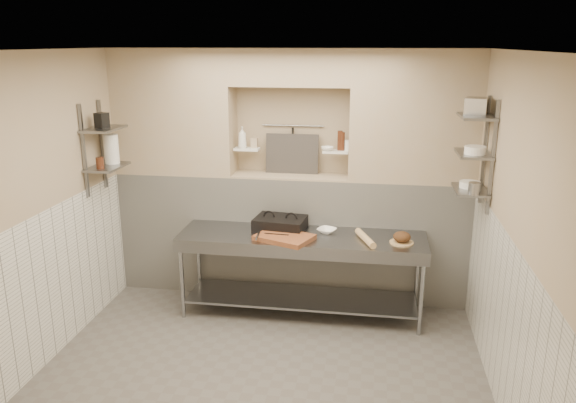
% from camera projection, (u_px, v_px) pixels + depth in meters
% --- Properties ---
extents(floor, '(4.00, 3.90, 0.10)m').
position_uv_depth(floor, '(262.00, 377.00, 5.05)').
color(floor, '#55504B').
rests_on(floor, ground).
extents(ceiling, '(4.00, 3.90, 0.10)m').
position_uv_depth(ceiling, '(257.00, 43.00, 4.26)').
color(ceiling, silver).
rests_on(ceiling, ground).
extents(wall_left, '(0.10, 3.90, 2.80)m').
position_uv_depth(wall_left, '(32.00, 213.00, 4.96)').
color(wall_left, tan).
rests_on(wall_left, ground).
extents(wall_right, '(0.10, 3.90, 2.80)m').
position_uv_depth(wall_right, '(518.00, 237.00, 4.35)').
color(wall_right, tan).
rests_on(wall_right, ground).
extents(wall_back, '(4.00, 0.10, 2.80)m').
position_uv_depth(wall_back, '(294.00, 172.00, 6.56)').
color(wall_back, tan).
rests_on(wall_back, ground).
extents(wall_front, '(4.00, 0.10, 2.80)m').
position_uv_depth(wall_front, '(177.00, 351.00, 2.76)').
color(wall_front, tan).
rests_on(wall_front, ground).
extents(backwall_lower, '(4.00, 0.40, 1.40)m').
position_uv_depth(backwall_lower, '(291.00, 235.00, 6.51)').
color(backwall_lower, silver).
rests_on(backwall_lower, floor).
extents(alcove_sill, '(1.30, 0.40, 0.02)m').
position_uv_depth(alcove_sill, '(291.00, 176.00, 6.32)').
color(alcove_sill, tan).
rests_on(alcove_sill, backwall_lower).
extents(backwall_pillar_left, '(1.35, 0.40, 1.40)m').
position_uv_depth(backwall_pillar_left, '(175.00, 112.00, 6.32)').
color(backwall_pillar_left, tan).
rests_on(backwall_pillar_left, backwall_lower).
extents(backwall_pillar_right, '(1.35, 0.40, 1.40)m').
position_uv_depth(backwall_pillar_right, '(414.00, 117.00, 5.93)').
color(backwall_pillar_right, tan).
rests_on(backwall_pillar_right, backwall_lower).
extents(backwall_header, '(1.30, 0.40, 0.40)m').
position_uv_depth(backwall_header, '(291.00, 67.00, 5.99)').
color(backwall_header, tan).
rests_on(backwall_header, backwall_lower).
extents(wainscot_left, '(0.02, 3.90, 1.40)m').
position_uv_depth(wainscot_left, '(48.00, 287.00, 5.14)').
color(wainscot_left, silver).
rests_on(wainscot_left, floor).
extents(wainscot_right, '(0.02, 3.90, 1.40)m').
position_uv_depth(wainscot_right, '(500.00, 318.00, 4.56)').
color(wainscot_right, silver).
rests_on(wainscot_right, floor).
extents(alcove_shelf_left, '(0.28, 0.16, 0.02)m').
position_uv_depth(alcove_shelf_left, '(247.00, 149.00, 6.31)').
color(alcove_shelf_left, white).
rests_on(alcove_shelf_left, backwall_lower).
extents(alcove_shelf_right, '(0.28, 0.16, 0.02)m').
position_uv_depth(alcove_shelf_right, '(336.00, 152.00, 6.16)').
color(alcove_shelf_right, white).
rests_on(alcove_shelf_right, backwall_lower).
extents(utensil_rail, '(0.70, 0.02, 0.02)m').
position_uv_depth(utensil_rail, '(293.00, 126.00, 6.33)').
color(utensil_rail, gray).
rests_on(utensil_rail, wall_back).
extents(hanging_steel, '(0.02, 0.02, 0.30)m').
position_uv_depth(hanging_steel, '(293.00, 141.00, 6.36)').
color(hanging_steel, black).
rests_on(hanging_steel, utensil_rail).
extents(splash_panel, '(0.60, 0.08, 0.45)m').
position_uv_depth(splash_panel, '(292.00, 154.00, 6.35)').
color(splash_panel, '#383330').
rests_on(splash_panel, alcove_sill).
extents(shelf_rail_left_a, '(0.03, 0.03, 0.95)m').
position_uv_depth(shelf_rail_left_a, '(102.00, 144.00, 6.03)').
color(shelf_rail_left_a, slate).
rests_on(shelf_rail_left_a, wall_left).
extents(shelf_rail_left_b, '(0.03, 0.03, 0.95)m').
position_uv_depth(shelf_rail_left_b, '(84.00, 151.00, 5.65)').
color(shelf_rail_left_b, slate).
rests_on(shelf_rail_left_b, wall_left).
extents(wall_shelf_left_lower, '(0.30, 0.50, 0.02)m').
position_uv_depth(wall_shelf_left_lower, '(107.00, 167.00, 5.87)').
color(wall_shelf_left_lower, slate).
rests_on(wall_shelf_left_lower, wall_left).
extents(wall_shelf_left_upper, '(0.30, 0.50, 0.03)m').
position_uv_depth(wall_shelf_left_upper, '(104.00, 129.00, 5.76)').
color(wall_shelf_left_upper, slate).
rests_on(wall_shelf_left_upper, wall_left).
extents(shelf_rail_right_a, '(0.03, 0.03, 1.05)m').
position_uv_depth(shelf_rail_right_a, '(485.00, 150.00, 5.43)').
color(shelf_rail_right_a, slate).
rests_on(shelf_rail_right_a, wall_right).
extents(shelf_rail_right_b, '(0.03, 0.03, 1.05)m').
position_uv_depth(shelf_rail_right_b, '(493.00, 158.00, 5.05)').
color(shelf_rail_right_b, slate).
rests_on(shelf_rail_right_b, wall_right).
extents(wall_shelf_right_lower, '(0.30, 0.50, 0.02)m').
position_uv_depth(wall_shelf_right_lower, '(470.00, 190.00, 5.36)').
color(wall_shelf_right_lower, slate).
rests_on(wall_shelf_right_lower, wall_right).
extents(wall_shelf_right_mid, '(0.30, 0.50, 0.02)m').
position_uv_depth(wall_shelf_right_mid, '(473.00, 154.00, 5.26)').
color(wall_shelf_right_mid, slate).
rests_on(wall_shelf_right_mid, wall_right).
extents(wall_shelf_right_upper, '(0.30, 0.50, 0.03)m').
position_uv_depth(wall_shelf_right_upper, '(477.00, 116.00, 5.16)').
color(wall_shelf_right_upper, slate).
rests_on(wall_shelf_right_upper, wall_right).
extents(prep_table, '(2.60, 0.70, 0.90)m').
position_uv_depth(prep_table, '(301.00, 259.00, 5.96)').
color(prep_table, gray).
rests_on(prep_table, floor).
extents(panini_press, '(0.57, 0.45, 0.14)m').
position_uv_depth(panini_press, '(280.00, 224.00, 6.04)').
color(panini_press, black).
rests_on(panini_press, prep_table).
extents(cutting_board, '(0.66, 0.57, 0.05)m').
position_uv_depth(cutting_board, '(284.00, 237.00, 5.76)').
color(cutting_board, brown).
rests_on(cutting_board, prep_table).
extents(knife_blade, '(0.26, 0.05, 0.01)m').
position_uv_depth(knife_blade, '(277.00, 234.00, 5.79)').
color(knife_blade, gray).
rests_on(knife_blade, cutting_board).
extents(tongs, '(0.04, 0.25, 0.02)m').
position_uv_depth(tongs, '(258.00, 235.00, 5.73)').
color(tongs, gray).
rests_on(tongs, cutting_board).
extents(mixing_bowl, '(0.26, 0.26, 0.05)m').
position_uv_depth(mixing_bowl, '(327.00, 231.00, 5.98)').
color(mixing_bowl, white).
rests_on(mixing_bowl, prep_table).
extents(rolling_pin, '(0.23, 0.46, 0.07)m').
position_uv_depth(rolling_pin, '(365.00, 238.00, 5.71)').
color(rolling_pin, tan).
rests_on(rolling_pin, prep_table).
extents(bread_board, '(0.24, 0.24, 0.01)m').
position_uv_depth(bread_board, '(402.00, 242.00, 5.67)').
color(bread_board, tan).
rests_on(bread_board, prep_table).
extents(bread_loaf, '(0.18, 0.18, 0.11)m').
position_uv_depth(bread_loaf, '(402.00, 237.00, 5.66)').
color(bread_loaf, '#4C2D19').
rests_on(bread_loaf, bread_board).
extents(bottle_soap, '(0.12, 0.12, 0.24)m').
position_uv_depth(bottle_soap, '(242.00, 138.00, 6.25)').
color(bottle_soap, white).
rests_on(bottle_soap, alcove_shelf_left).
extents(jar_alcove, '(0.07, 0.07, 0.11)m').
position_uv_depth(jar_alcove, '(254.00, 143.00, 6.31)').
color(jar_alcove, tan).
rests_on(jar_alcove, alcove_shelf_left).
extents(bowl_alcove, '(0.15, 0.15, 0.04)m').
position_uv_depth(bowl_alcove, '(327.00, 149.00, 6.14)').
color(bowl_alcove, white).
rests_on(bowl_alcove, alcove_shelf_right).
extents(condiment_a, '(0.06, 0.06, 0.20)m').
position_uv_depth(condiment_a, '(342.00, 141.00, 6.13)').
color(condiment_a, '#411D10').
rests_on(condiment_a, alcove_shelf_right).
extents(condiment_b, '(0.05, 0.05, 0.22)m').
position_uv_depth(condiment_b, '(340.00, 141.00, 6.14)').
color(condiment_b, '#411D10').
rests_on(condiment_b, alcove_shelf_right).
extents(condiment_c, '(0.07, 0.07, 0.12)m').
position_uv_depth(condiment_c, '(348.00, 146.00, 6.12)').
color(condiment_c, white).
rests_on(condiment_c, alcove_shelf_right).
extents(jug_left, '(0.15, 0.15, 0.31)m').
position_uv_depth(jug_left, '(111.00, 149.00, 5.95)').
color(jug_left, white).
rests_on(jug_left, wall_shelf_left_lower).
extents(jar_left, '(0.08, 0.08, 0.12)m').
position_uv_depth(jar_left, '(100.00, 163.00, 5.71)').
color(jar_left, '#411D10').
rests_on(jar_left, wall_shelf_left_lower).
extents(box_left_upper, '(0.14, 0.14, 0.16)m').
position_uv_depth(box_left_upper, '(102.00, 120.00, 5.71)').
color(box_left_upper, black).
rests_on(box_left_upper, wall_shelf_left_upper).
extents(bowl_right, '(0.20, 0.20, 0.06)m').
position_uv_depth(bowl_right, '(470.00, 185.00, 5.38)').
color(bowl_right, white).
rests_on(bowl_right, wall_shelf_right_lower).
extents(canister_right, '(0.11, 0.11, 0.11)m').
position_uv_depth(canister_right, '(474.00, 188.00, 5.14)').
color(canister_right, gray).
rests_on(canister_right, wall_shelf_right_lower).
extents(bowl_right_mid, '(0.20, 0.20, 0.07)m').
position_uv_depth(bowl_right_mid, '(475.00, 150.00, 5.17)').
color(bowl_right_mid, white).
rests_on(bowl_right_mid, wall_shelf_right_mid).
extents(basket_right, '(0.25, 0.28, 0.15)m').
position_uv_depth(basket_right, '(477.00, 106.00, 5.20)').
color(basket_right, gray).
rests_on(basket_right, wall_shelf_right_upper).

